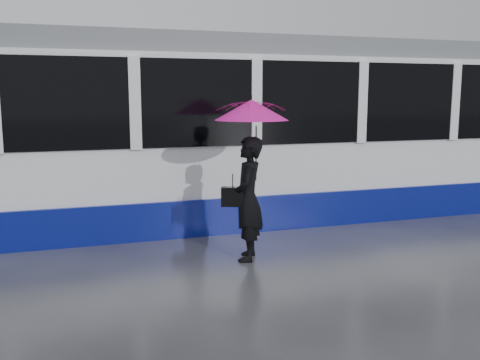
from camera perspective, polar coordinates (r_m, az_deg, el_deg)
name	(u,v)px	position (r m, az deg, el deg)	size (l,w,h in m)	color
ground	(151,265)	(7.59, -9.48, -8.93)	(90.00, 90.00, 0.00)	#27272C
rails	(129,224)	(9.98, -11.71, -4.58)	(34.00, 1.51, 0.02)	#3F3D38
tram	(155,134)	(9.80, -9.05, 4.89)	(26.00, 2.56, 3.35)	white
woman	(248,199)	(7.54, 0.85, -2.03)	(0.64, 0.42, 1.76)	black
umbrella	(252,124)	(7.43, 1.24, 5.94)	(1.35, 1.35, 1.19)	#FF1556
handbag	(233,197)	(7.48, -0.79, -1.78)	(0.34, 0.25, 0.45)	black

